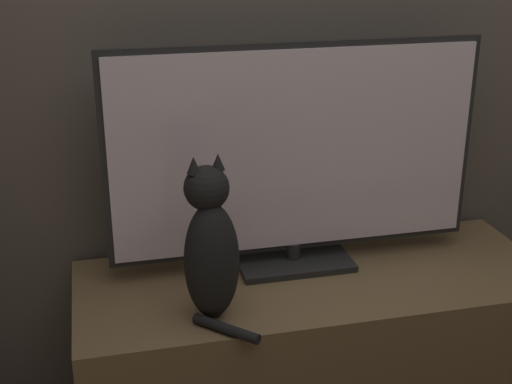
# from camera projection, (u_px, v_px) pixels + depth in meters

# --- Properties ---
(wall_back) EXTENTS (4.80, 0.05, 2.60)m
(wall_back) POSITION_uv_depth(u_px,v_px,m) (291.00, 4.00, 2.18)
(wall_back) COLOR #60564C
(wall_back) RESTS_ON ground_plane
(tv_stand) EXTENTS (1.44, 0.56, 0.53)m
(tv_stand) POSITION_uv_depth(u_px,v_px,m) (313.00, 350.00, 2.26)
(tv_stand) COLOR brown
(tv_stand) RESTS_ON ground_plane
(tv) EXTENTS (1.14, 0.21, 0.69)m
(tv) POSITION_uv_depth(u_px,v_px,m) (295.00, 157.00, 2.12)
(tv) COLOR black
(tv) RESTS_ON tv_stand
(cat) EXTENTS (0.18, 0.27, 0.46)m
(cat) POSITION_uv_depth(u_px,v_px,m) (211.00, 248.00, 1.89)
(cat) COLOR black
(cat) RESTS_ON tv_stand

